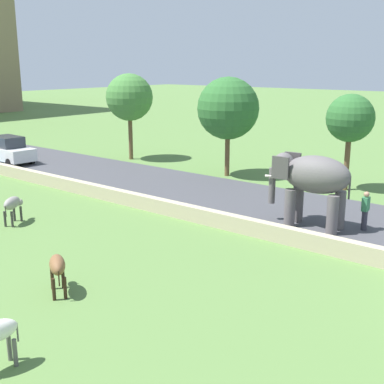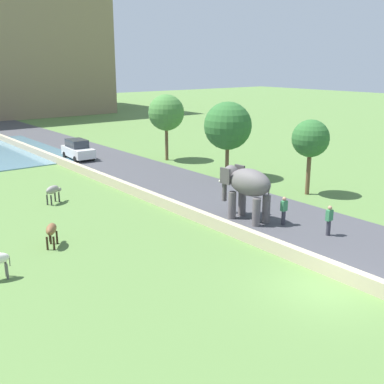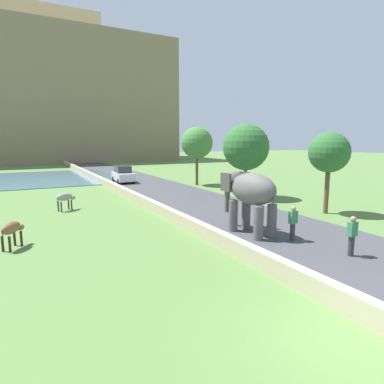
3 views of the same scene
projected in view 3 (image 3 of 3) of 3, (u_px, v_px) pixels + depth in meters
name	position (u px, v px, depth m)	size (l,w,h in m)	color
ground_plane	(346.00, 344.00, 7.17)	(220.00, 220.00, 0.00)	#567A3D
road_surface	(174.00, 194.00, 26.94)	(7.00, 120.00, 0.06)	#424247
barrier_wall	(138.00, 199.00, 23.39)	(0.40, 110.00, 0.64)	tan
hill_distant	(17.00, 99.00, 69.27)	(64.00, 28.00, 26.47)	#897556
fort_on_hill	(10.00, 19.00, 66.72)	(35.51, 8.00, 6.58)	tan
elephant	(249.00, 192.00, 15.35)	(1.61, 3.52, 2.99)	#605B5B
person_beside_elephant	(293.00, 223.00, 14.30)	(0.36, 0.22, 1.63)	#33333D
person_trailing	(352.00, 236.00, 12.39)	(0.36, 0.22, 1.63)	#33333D
car_white	(123.00, 174.00, 34.51)	(1.94, 4.08, 1.80)	white
cow_brown	(12.00, 229.00, 13.43)	(1.04, 1.34, 1.15)	brown
cow_grey	(65.00, 198.00, 20.76)	(1.37, 0.99, 1.15)	gray
tree_near	(329.00, 153.00, 19.53)	(2.45, 2.45, 5.00)	brown
tree_mid	(197.00, 143.00, 32.26)	(3.17, 3.17, 5.84)	brown
tree_far	(246.00, 147.00, 24.98)	(3.58, 3.58, 5.76)	brown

